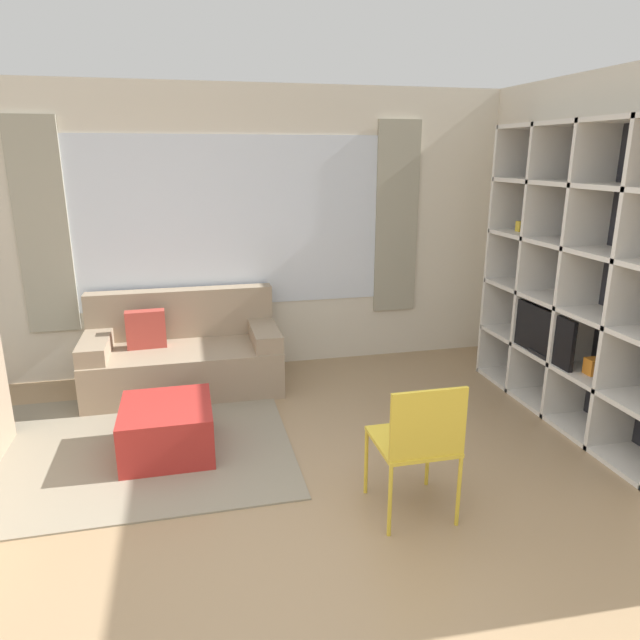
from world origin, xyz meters
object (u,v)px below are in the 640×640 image
object	(u,v)px
shelving_unit	(584,279)
ottoman	(167,429)
couch_main	(183,355)
folding_chair	(418,438)

from	to	relation	value
shelving_unit	ottoman	bearing A→B (deg)	177.78
couch_main	folding_chair	bearing A→B (deg)	-60.71
couch_main	ottoman	distance (m)	1.24
ottoman	folding_chair	bearing A→B (deg)	-37.94
shelving_unit	ottoman	size ratio (longest dim) A/B	3.42
shelving_unit	couch_main	xyz separation A→B (m)	(-3.06, 1.35, -0.84)
shelving_unit	folding_chair	xyz separation A→B (m)	(-1.74, -1.00, -0.63)
couch_main	folding_chair	size ratio (longest dim) A/B	1.98
shelving_unit	couch_main	size ratio (longest dim) A/B	1.36
ottoman	shelving_unit	bearing A→B (deg)	-2.22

